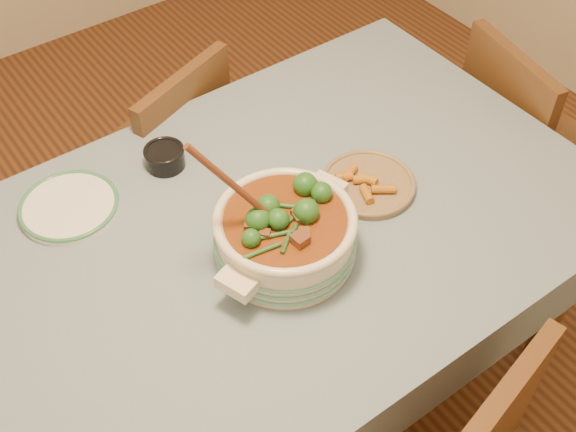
# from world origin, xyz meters

# --- Properties ---
(floor) EXTENTS (4.50, 4.50, 0.00)m
(floor) POSITION_xyz_m (0.00, 0.00, 0.00)
(floor) COLOR #482314
(floor) RESTS_ON ground
(dining_table) EXTENTS (1.68, 1.08, 0.76)m
(dining_table) POSITION_xyz_m (0.00, 0.00, 0.66)
(dining_table) COLOR brown
(dining_table) RESTS_ON floor
(stew_casserole) EXTENTS (0.42, 0.41, 0.39)m
(stew_casserole) POSITION_xyz_m (-0.03, -0.10, 0.84)
(stew_casserole) COLOR beige
(stew_casserole) RESTS_ON dining_table
(white_plate) EXTENTS (0.32, 0.32, 0.02)m
(white_plate) POSITION_xyz_m (-0.38, 0.34, 0.77)
(white_plate) COLOR white
(white_plate) RESTS_ON dining_table
(condiment_bowl) EXTENTS (0.11, 0.11, 0.06)m
(condiment_bowl) POSITION_xyz_m (-0.11, 0.34, 0.79)
(condiment_bowl) COLOR black
(condiment_bowl) RESTS_ON dining_table
(fried_plate) EXTENTS (0.26, 0.26, 0.04)m
(fried_plate) POSITION_xyz_m (0.27, -0.04, 0.77)
(fried_plate) COLOR #927A51
(fried_plate) RESTS_ON dining_table
(chair_far) EXTENTS (0.50, 0.50, 0.84)m
(chair_far) POSITION_xyz_m (0.04, 0.65, 0.48)
(chair_far) COLOR brown
(chair_far) RESTS_ON floor
(chair_right) EXTENTS (0.47, 0.47, 0.86)m
(chair_right) POSITION_xyz_m (1.01, 0.03, 0.49)
(chair_right) COLOR brown
(chair_right) RESTS_ON floor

